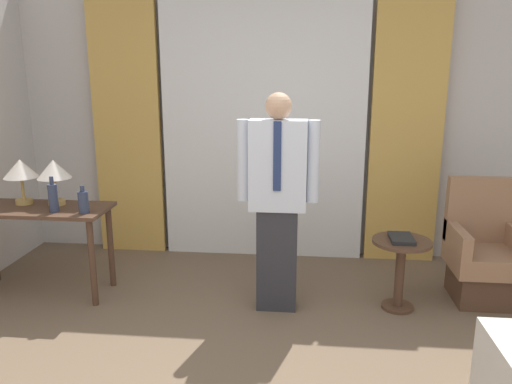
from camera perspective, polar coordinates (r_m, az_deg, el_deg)
name	(u,v)px	position (r m, az deg, el deg)	size (l,w,h in m)	color
wall_back	(264,118)	(4.91, 0.95, 8.40)	(10.00, 0.06, 2.70)	beige
curtain_sheer_center	(263,126)	(4.78, 0.81, 7.54)	(1.93, 0.06, 2.58)	white
curtain_drape_left	(127,125)	(5.07, -14.52, 7.47)	(0.66, 0.06, 2.58)	gold
curtain_drape_right	(407,128)	(4.86, 16.84, 7.04)	(0.66, 0.06, 2.58)	gold
desk	(37,222)	(4.42, -23.78, -3.12)	(1.18, 0.49, 0.74)	#4C3323
table_lamp_left	(21,171)	(4.48, -25.30, 2.22)	(0.27, 0.27, 0.37)	tan
table_lamp_right	(54,171)	(4.34, -22.10, 2.20)	(0.27, 0.27, 0.37)	tan
bottle_near_edge	(53,197)	(4.17, -22.17, -0.56)	(0.07, 0.07, 0.28)	#2D3851
bottle_by_lamp	(83,202)	(4.06, -19.13, -1.05)	(0.08, 0.08, 0.22)	#2D3851
person	(278,196)	(3.70, 2.48, -0.43)	(0.61, 0.20, 1.66)	#2D2D33
armchair	(484,257)	(4.43, 24.57, -6.75)	(0.55, 0.55, 0.97)	#4C3323
side_table	(400,263)	(4.01, 16.19, -7.75)	(0.45, 0.45, 0.56)	#4C3323
book	(401,238)	(3.94, 16.29, -5.10)	(0.17, 0.26, 0.03)	black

